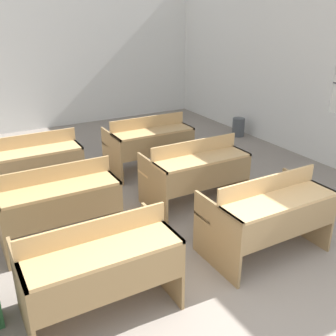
# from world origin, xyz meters

# --- Properties ---
(wall_back) EXTENTS (6.50, 0.06, 2.92)m
(wall_back) POSITION_xyz_m (0.00, 6.81, 1.46)
(wall_back) COLOR silver
(wall_back) RESTS_ON ground_plane
(wall_right_with_window) EXTENTS (0.06, 6.78, 2.92)m
(wall_right_with_window) POSITION_xyz_m (3.22, 3.53, 1.45)
(wall_right_with_window) COLOR silver
(wall_right_with_window) RESTS_ON ground_plane
(bench_front_left) EXTENTS (1.19, 0.73, 0.84)m
(bench_front_left) POSITION_xyz_m (-1.03, 1.23, 0.46)
(bench_front_left) COLOR olive
(bench_front_left) RESTS_ON ground_plane
(bench_front_right) EXTENTS (1.19, 0.73, 0.84)m
(bench_front_right) POSITION_xyz_m (0.70, 1.21, 0.46)
(bench_front_right) COLOR #97794F
(bench_front_right) RESTS_ON ground_plane
(bench_second_left) EXTENTS (1.19, 0.73, 0.84)m
(bench_second_left) POSITION_xyz_m (-1.02, 2.47, 0.46)
(bench_second_left) COLOR olive
(bench_second_left) RESTS_ON ground_plane
(bench_second_right) EXTENTS (1.19, 0.73, 0.84)m
(bench_second_right) POSITION_xyz_m (0.67, 2.45, 0.46)
(bench_second_right) COLOR #95774D
(bench_second_right) RESTS_ON ground_plane
(bench_third_left) EXTENTS (1.19, 0.73, 0.84)m
(bench_third_left) POSITION_xyz_m (-1.02, 3.69, 0.46)
(bench_third_left) COLOR #997A50
(bench_third_left) RESTS_ON ground_plane
(bench_third_right) EXTENTS (1.19, 0.73, 0.84)m
(bench_third_right) POSITION_xyz_m (0.67, 3.71, 0.46)
(bench_third_right) COLOR #93744A
(bench_third_right) RESTS_ON ground_plane
(wastepaper_bin) EXTENTS (0.23, 0.23, 0.35)m
(wastepaper_bin) POSITION_xyz_m (2.95, 4.41, 0.17)
(wastepaper_bin) COLOR #474C51
(wastepaper_bin) RESTS_ON ground_plane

